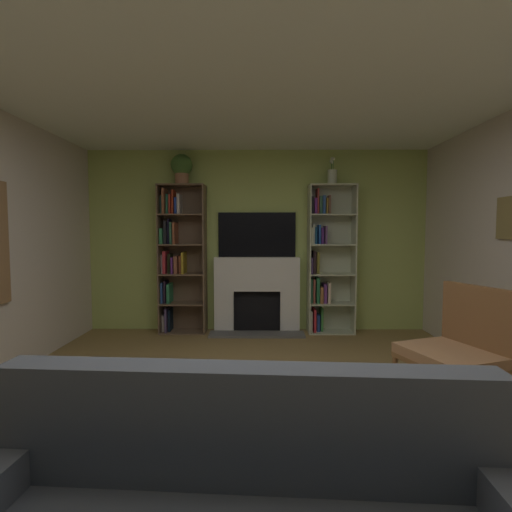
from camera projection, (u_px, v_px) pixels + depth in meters
name	position (u px, v px, depth m)	size (l,w,h in m)	color
ground_plane	(255.00, 444.00, 2.58)	(7.26, 7.26, 0.00)	olive
wall_back_accent	(257.00, 241.00, 5.54)	(4.95, 0.06, 2.58)	#B2C565
ceiling	(255.00, 43.00, 2.41)	(4.95, 6.17, 0.06)	white
fireplace	(257.00, 293.00, 5.46)	(1.31, 0.49, 1.06)	white
tv	(257.00, 235.00, 5.48)	(1.10, 0.06, 0.64)	black
bookshelf_left	(178.00, 257.00, 5.41)	(0.64, 0.33, 2.08)	brown
bookshelf_right	(325.00, 261.00, 5.41)	(0.64, 0.32, 2.08)	beige
potted_plant	(182.00, 167.00, 5.30)	(0.30, 0.30, 0.42)	#AD7352
vase_with_flowers	(332.00, 176.00, 5.30)	(0.13, 0.13, 0.38)	beige
armchair	(459.00, 347.00, 3.06)	(0.79, 0.82, 0.99)	brown
coffee_table	(246.00, 421.00, 2.10)	(0.82, 0.52, 0.45)	brown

